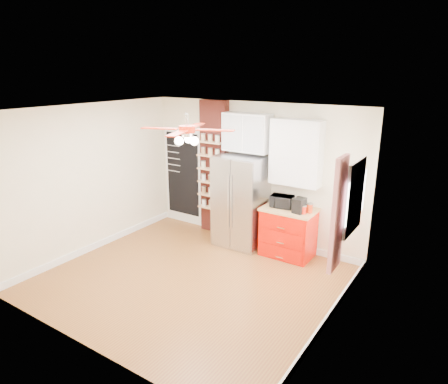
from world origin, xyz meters
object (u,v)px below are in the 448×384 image
Objects in this scene: pantry_jar_oats at (203,165)px; toaster_oven at (282,201)px; coffee_maker at (299,205)px; canister_left at (303,210)px; red_cabinet at (288,232)px; ceiling_fan at (187,130)px; fridge at (241,201)px.

toaster_oven is at bearing -2.71° from pantry_jar_oats.
canister_left is (0.08, -0.01, -0.06)m from coffee_maker.
coffee_maker reaches higher than red_cabinet.
coffee_maker reaches higher than canister_left.
ceiling_fan is 10.88× the size of pantry_jar_oats.
fridge is at bearing 175.55° from toaster_oven.
ceiling_fan is (-0.92, -1.68, 1.97)m from red_cabinet.
fridge reaches higher than red_cabinet.
ceiling_fan is at bearing -88.24° from fridge.
fridge is 13.13× the size of canister_left.
ceiling_fan is 2.33m from toaster_oven.
fridge is 1.25× the size of ceiling_fan.
pantry_jar_oats is at bearing 175.05° from canister_left.
canister_left is 1.04× the size of pantry_jar_oats.
pantry_jar_oats reaches higher than coffee_maker.
fridge is 13.60× the size of pantry_jar_oats.
canister_left reaches higher than red_cabinet.
red_cabinet is 0.67× the size of ceiling_fan.
toaster_oven is 2.95× the size of canister_left.
canister_left is (1.22, 1.57, -1.46)m from ceiling_fan.
toaster_oven is 0.47m from canister_left.
fridge is 6.71× the size of coffee_maker.
pantry_jar_oats is at bearing 169.49° from toaster_oven.
coffee_maker is 1.96× the size of canister_left.
coffee_maker is (0.37, -0.10, 0.02)m from toaster_oven.
toaster_oven is at bearing 3.35° from fridge.
coffee_maker is (1.20, -0.06, 0.16)m from fridge.
fridge is 1.21m from coffee_maker.
pantry_jar_oats is (-0.96, 0.13, 0.56)m from fridge.
coffee_maker is (1.15, 1.57, -1.39)m from ceiling_fan.
fridge is 1.86× the size of red_cabinet.
ceiling_fan is at bearing -119.56° from coffee_maker.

